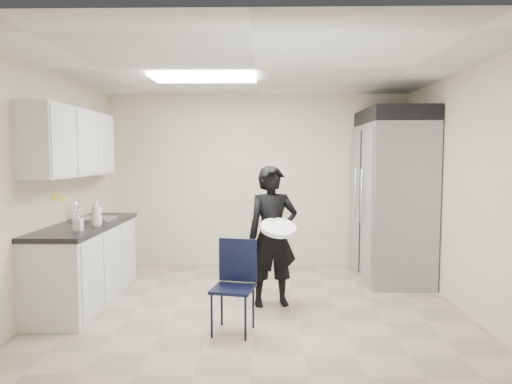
{
  "coord_description": "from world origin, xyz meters",
  "views": [
    {
      "loc": [
        0.11,
        -4.91,
        1.68
      ],
      "look_at": [
        0.0,
        0.2,
        1.27
      ],
      "focal_mm": 32.0,
      "sensor_mm": 36.0,
      "label": 1
    }
  ],
  "objects_px": {
    "lower_counter": "(86,265)",
    "commercial_fridge": "(392,202)",
    "folding_chair": "(233,289)",
    "man_tuxedo": "(272,236)"
  },
  "relations": [
    {
      "from": "lower_counter",
      "to": "commercial_fridge",
      "type": "height_order",
      "value": "commercial_fridge"
    },
    {
      "from": "folding_chair",
      "to": "man_tuxedo",
      "type": "bearing_deg",
      "value": 76.41
    },
    {
      "from": "commercial_fridge",
      "to": "folding_chair",
      "type": "distance_m",
      "value": 2.9
    },
    {
      "from": "commercial_fridge",
      "to": "folding_chair",
      "type": "relative_size",
      "value": 2.47
    },
    {
      "from": "commercial_fridge",
      "to": "man_tuxedo",
      "type": "xyz_separation_m",
      "value": [
        -1.64,
        -1.15,
        -0.27
      ]
    },
    {
      "from": "lower_counter",
      "to": "folding_chair",
      "type": "distance_m",
      "value": 1.97
    },
    {
      "from": "lower_counter",
      "to": "commercial_fridge",
      "type": "distance_m",
      "value": 3.98
    },
    {
      "from": "commercial_fridge",
      "to": "man_tuxedo",
      "type": "relative_size",
      "value": 1.34
    },
    {
      "from": "commercial_fridge",
      "to": "folding_chair",
      "type": "height_order",
      "value": "commercial_fridge"
    },
    {
      "from": "lower_counter",
      "to": "folding_chair",
      "type": "relative_size",
      "value": 2.24
    }
  ]
}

